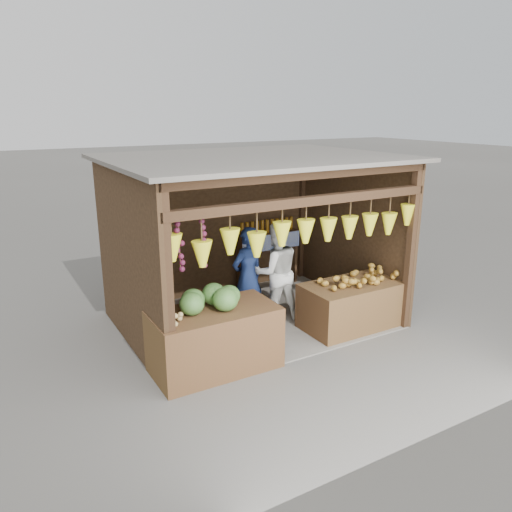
{
  "coord_description": "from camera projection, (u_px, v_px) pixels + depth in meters",
  "views": [
    {
      "loc": [
        -3.73,
        -6.58,
        3.34
      ],
      "look_at": [
        -0.0,
        -0.1,
        1.12
      ],
      "focal_mm": 35.0,
      "sensor_mm": 36.0,
      "label": 1
    }
  ],
  "objects": [
    {
      "name": "counter_left",
      "position": [
        215.0,
        340.0,
        6.55
      ],
      "size": [
        1.65,
        0.85,
        0.84
      ],
      "primitive_type": "cube",
      "color": "#52381B",
      "rests_on": "ground"
    },
    {
      "name": "man_standing",
      "position": [
        248.0,
        278.0,
        7.76
      ],
      "size": [
        0.66,
        0.51,
        1.62
      ],
      "primitive_type": "imported",
      "rotation": [
        0.0,
        0.0,
        3.36
      ],
      "color": "#121F46",
      "rests_on": "ground"
    },
    {
      "name": "stall_structure",
      "position": [
        252.0,
        222.0,
        7.67
      ],
      "size": [
        4.3,
        3.3,
        2.66
      ],
      "color": "slate",
      "rests_on": "ground"
    },
    {
      "name": "back_shelf",
      "position": [
        268.0,
        243.0,
        9.52
      ],
      "size": [
        1.25,
        0.32,
        1.32
      ],
      "color": "#382314",
      "rests_on": "ground"
    },
    {
      "name": "counter_right",
      "position": [
        352.0,
        305.0,
        7.85
      ],
      "size": [
        1.58,
        0.85,
        0.73
      ],
      "primitive_type": "cube",
      "color": "#4B2E19",
      "rests_on": "ground"
    },
    {
      "name": "stool",
      "position": [
        154.0,
        329.0,
        7.52
      ],
      "size": [
        0.3,
        0.3,
        0.29
      ],
      "primitive_type": "cube",
      "color": "black",
      "rests_on": "ground"
    },
    {
      "name": "woman_standing",
      "position": [
        276.0,
        272.0,
        8.01
      ],
      "size": [
        0.91,
        0.78,
        1.64
      ],
      "primitive_type": "imported",
      "rotation": [
        0.0,
        0.0,
        2.93
      ],
      "color": "white",
      "rests_on": "ground"
    },
    {
      "name": "tanfruit_pile",
      "position": [
        172.0,
        317.0,
        6.05
      ],
      "size": [
        0.34,
        0.4,
        0.13
      ],
      "primitive_type": null,
      "color": "#9A8047",
      "rests_on": "counter_left"
    },
    {
      "name": "melon_pile",
      "position": [
        208.0,
        298.0,
        6.4
      ],
      "size": [
        1.0,
        0.5,
        0.32
      ],
      "primitive_type": null,
      "color": "#144D15",
      "rests_on": "counter_left"
    },
    {
      "name": "vendor_seated",
      "position": [
        151.0,
        285.0,
        7.32
      ],
      "size": [
        0.66,
        0.59,
        1.14
      ],
      "primitive_type": "imported",
      "rotation": [
        0.0,
        0.0,
        2.62
      ],
      "color": "brown",
      "rests_on": "stool"
    },
    {
      "name": "mango_pile",
      "position": [
        358.0,
        275.0,
        7.77
      ],
      "size": [
        1.4,
        0.64,
        0.22
      ],
      "primitive_type": null,
      "color": "#C04B19",
      "rests_on": "counter_right"
    },
    {
      "name": "ground",
      "position": [
        253.0,
        320.0,
        8.2
      ],
      "size": [
        80.0,
        80.0,
        0.0
      ],
      "primitive_type": "plane",
      "color": "#514F49",
      "rests_on": "ground"
    }
  ]
}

